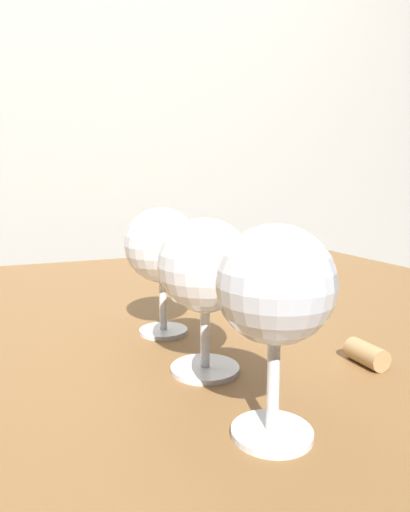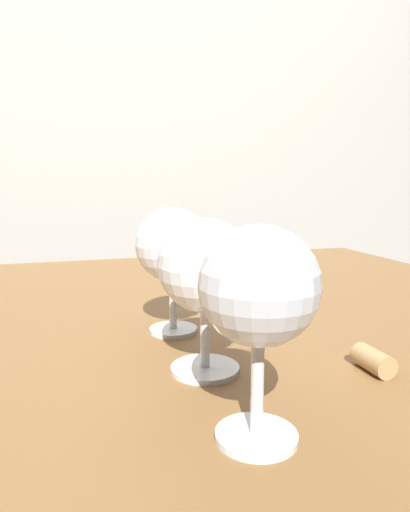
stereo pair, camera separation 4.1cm
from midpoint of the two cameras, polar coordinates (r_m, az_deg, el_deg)
back_wall at (r=1.82m, az=-12.18°, el=20.77°), size 5.00×0.08×2.60m
dining_table at (r=0.67m, az=-1.10°, el=-15.17°), size 1.12×0.91×0.76m
wine_glass_merlot at (r=0.31m, az=10.63°, el=-4.24°), size 0.08×0.08×0.15m
wine_glass_rose at (r=0.42m, az=2.85°, el=-1.65°), size 0.09×0.09×0.15m
wine_glass_chardonnay at (r=0.53m, az=-1.85°, el=1.12°), size 0.09×0.09×0.15m
cork at (r=0.47m, az=22.65°, el=-11.96°), size 0.02×0.04×0.02m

